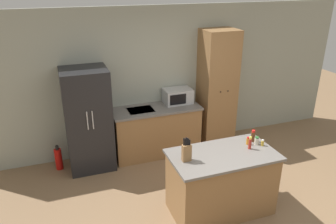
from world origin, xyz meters
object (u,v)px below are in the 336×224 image
(pantry_cabinet, at_px, (217,89))
(spice_bottle_green_herb, at_px, (248,141))
(knife_block, at_px, (187,152))
(spice_bottle_amber_oil, at_px, (253,136))
(microwave, at_px, (178,96))
(spice_bottle_short_red, at_px, (262,143))
(spice_bottle_pale_salt, at_px, (257,141))
(refrigerator, at_px, (88,120))
(spice_bottle_tall_dark, at_px, (250,143))
(fire_extinguisher, at_px, (59,159))

(pantry_cabinet, height_order, spice_bottle_green_herb, pantry_cabinet)
(knife_block, bearing_deg, spice_bottle_amber_oil, 8.95)
(microwave, height_order, spice_bottle_short_red, microwave)
(knife_block, height_order, spice_bottle_pale_salt, knife_block)
(refrigerator, distance_m, spice_bottle_pale_salt, 2.69)
(refrigerator, relative_size, pantry_cabinet, 0.78)
(spice_bottle_amber_oil, relative_size, spice_bottle_pale_salt, 1.53)
(pantry_cabinet, relative_size, microwave, 4.35)
(knife_block, bearing_deg, refrigerator, 119.33)
(knife_block, relative_size, spice_bottle_green_herb, 3.00)
(knife_block, relative_size, spice_bottle_tall_dark, 1.82)
(knife_block, relative_size, fire_extinguisher, 0.74)
(knife_block, xyz_separation_m, fire_extinguisher, (-1.55, 1.85, -0.82))
(fire_extinguisher, bearing_deg, spice_bottle_short_red, -34.40)
(refrigerator, distance_m, spice_bottle_amber_oil, 2.63)
(spice_bottle_amber_oil, distance_m, fire_extinguisher, 3.21)
(refrigerator, height_order, spice_bottle_tall_dark, refrigerator)
(microwave, bearing_deg, spice_bottle_amber_oil, -75.72)
(microwave, xyz_separation_m, spice_bottle_tall_dark, (0.29, -1.93, -0.05))
(knife_block, relative_size, spice_bottle_short_red, 3.71)
(spice_bottle_pale_salt, bearing_deg, refrigerator, 140.62)
(refrigerator, bearing_deg, pantry_cabinet, 1.62)
(pantry_cabinet, bearing_deg, spice_bottle_short_red, -97.79)
(microwave, height_order, spice_bottle_pale_salt, microwave)
(refrigerator, height_order, spice_bottle_pale_salt, refrigerator)
(spice_bottle_pale_salt, bearing_deg, fire_extinguisher, 145.96)
(refrigerator, relative_size, spice_bottle_green_herb, 15.73)
(refrigerator, xyz_separation_m, spice_bottle_pale_salt, (2.08, -1.71, 0.09))
(pantry_cabinet, distance_m, spice_bottle_amber_oil, 1.71)
(knife_block, distance_m, spice_bottle_tall_dark, 0.92)
(pantry_cabinet, distance_m, knife_block, 2.31)
(spice_bottle_green_herb, distance_m, spice_bottle_pale_salt, 0.12)
(microwave, xyz_separation_m, fire_extinguisher, (-2.18, -0.08, -0.83))
(knife_block, xyz_separation_m, spice_bottle_amber_oil, (1.08, 0.17, -0.04))
(microwave, xyz_separation_m, spice_bottle_green_herb, (0.33, -1.81, -0.08))
(knife_block, relative_size, spice_bottle_pale_salt, 2.93)
(pantry_cabinet, relative_size, spice_bottle_short_red, 24.81)
(spice_bottle_short_red, height_order, spice_bottle_pale_salt, spice_bottle_pale_salt)
(spice_bottle_pale_salt, bearing_deg, spice_bottle_amber_oil, 89.79)
(spice_bottle_short_red, relative_size, spice_bottle_pale_salt, 0.79)
(microwave, bearing_deg, spice_bottle_pale_salt, -76.43)
(microwave, relative_size, spice_bottle_pale_salt, 4.50)
(spice_bottle_pale_salt, xyz_separation_m, fire_extinguisher, (-2.62, 1.77, -0.75))
(microwave, height_order, spice_bottle_amber_oil, microwave)
(fire_extinguisher, bearing_deg, refrigerator, -6.77)
(fire_extinguisher, bearing_deg, knife_block, -50.09)
(spice_bottle_amber_oil, distance_m, spice_bottle_green_herb, 0.13)
(spice_bottle_amber_oil, height_order, fire_extinguisher, spice_bottle_amber_oil)
(spice_bottle_short_red, bearing_deg, spice_bottle_pale_salt, 131.50)
(spice_bottle_amber_oil, bearing_deg, spice_bottle_tall_dark, -132.72)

